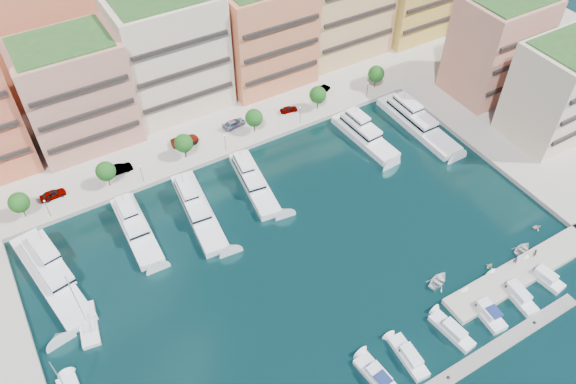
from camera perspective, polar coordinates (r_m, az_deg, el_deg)
name	(u,v)px	position (r m, az deg, el deg)	size (l,w,h in m)	color
ground	(305,256)	(99.04, 1.77, -6.50)	(400.00, 400.00, 0.00)	black
north_quay	(170,81)	(141.18, -11.90, 11.00)	(220.00, 64.00, 2.00)	#9E998E
hillside	(107,0)	(181.80, -17.88, 18.10)	(240.00, 40.00, 58.00)	#1C3515
finger_pier	(522,273)	(104.78, 22.69, -7.57)	(32.00, 5.00, 2.00)	#9E998E
apartment_2	(76,93)	(120.75, -20.77, 9.41)	(20.00, 15.50, 22.80)	tan
apartment_3	(169,52)	(125.21, -11.95, 13.72)	(22.00, 16.50, 25.80)	beige
apartment_4	(265,33)	(131.43, -2.38, 15.80)	(20.00, 15.50, 23.80)	#D5774F
apartment_5	(341,0)	(142.58, 5.38, 18.87)	(22.00, 16.50, 26.80)	tan
apartment_east_a	(497,46)	(135.89, 20.48, 13.76)	(18.00, 14.50, 22.80)	tan
apartment_east_b	(561,91)	(127.99, 25.99, 9.23)	(18.00, 14.50, 20.80)	beige
backblock_1	(31,26)	(139.57, -24.65, 15.11)	(26.00, 18.00, 30.00)	#D5774F
tree_0	(19,203)	(111.89, -25.66, -0.97)	(3.80, 3.80, 5.65)	#473323
tree_1	(106,171)	(112.11, -18.03, 2.02)	(3.80, 3.80, 5.65)	#473323
tree_2	(184,143)	(114.59, -10.56, 4.90)	(3.80, 3.80, 5.65)	#473323
tree_3	(254,118)	(119.19, -3.48, 7.53)	(3.80, 3.80, 5.65)	#473323
tree_4	(318,95)	(125.67, 3.06, 9.84)	(3.80, 3.80, 5.65)	#473323
tree_5	(376,74)	(133.76, 8.95, 11.78)	(3.80, 3.80, 5.65)	#473323
lamppost_0	(46,206)	(110.62, -23.35, -1.29)	(0.30, 0.30, 4.20)	black
lamppost_1	(141,171)	(111.69, -14.72, 2.09)	(0.30, 0.30, 4.20)	black
lamppost_2	(225,140)	(115.58, -6.42, 5.29)	(0.30, 0.30, 4.20)	black
lamppost_3	(300,112)	(122.03, 1.24, 8.11)	(0.30, 0.30, 4.20)	black
lamppost_4	(368,87)	(130.66, 8.10, 10.49)	(0.30, 0.30, 4.20)	black
yacht_0	(49,273)	(103.46, -23.08, -7.55)	(8.79, 24.07, 7.30)	white
yacht_1	(135,227)	(105.58, -15.28, -3.40)	(4.94, 18.02, 7.30)	white
yacht_2	(197,207)	(106.27, -9.26, -1.53)	(6.49, 21.44, 7.30)	white
yacht_3	(252,180)	(110.24, -3.64, 1.26)	(6.55, 18.92, 7.30)	white
yacht_5	(363,133)	(121.58, 7.61, 5.92)	(5.64, 17.85, 7.30)	white
yacht_6	(415,121)	(126.93, 12.80, 7.05)	(5.14, 22.89, 7.30)	white
cruiser_4	(377,376)	(87.44, 9.04, -18.01)	(3.42, 7.76, 2.66)	white
cruiser_5	(409,357)	(89.72, 12.17, -16.09)	(2.95, 7.90, 2.55)	white
cruiser_6	(452,331)	(93.56, 16.33, -13.43)	(3.24, 7.97, 2.55)	white
cruiser_7	(485,311)	(97.14, 19.41, -11.37)	(3.37, 8.11, 2.66)	white
cruiser_8	(515,293)	(100.94, 22.10, -9.52)	(3.33, 9.01, 2.55)	white
cruiser_9	(543,276)	(104.95, 24.51, -7.82)	(3.25, 7.46, 2.55)	white
sailboat_2	(89,325)	(96.11, -19.58, -12.62)	(4.00, 8.55, 13.20)	white
tender_2	(522,249)	(107.74, 22.72, -5.36)	(2.71, 3.80, 0.79)	silver
tender_1	(490,266)	(103.15, 19.80, -7.09)	(1.34, 1.55, 0.82)	beige
tender_3	(537,227)	(112.31, 23.94, -3.25)	(1.45, 1.68, 0.89)	beige
tender_0	(438,281)	(98.58, 15.03, -8.70)	(3.16, 4.42, 0.92)	white
car_0	(53,194)	(115.40, -22.80, -0.21)	(1.90, 4.72, 1.61)	gray
car_1	(119,169)	(116.21, -16.78, 2.24)	(1.78, 5.12, 1.69)	gray
car_2	(185,141)	(119.77, -10.44, 5.17)	(2.69, 5.84, 1.62)	gray
car_3	(234,123)	(122.79, -5.50, 6.95)	(2.19, 5.38, 1.56)	gray
car_4	(289,109)	(126.39, 0.07, 8.41)	(1.57, 3.91, 1.33)	gray
car_5	(322,90)	(132.23, 3.43, 10.29)	(1.70, 4.88, 1.61)	gray
person_0	(516,260)	(103.61, 22.11, -6.41)	(0.64, 0.42, 1.74)	navy
person_1	(535,253)	(106.04, 23.77, -5.68)	(0.76, 0.59, 1.56)	#4F3A2F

